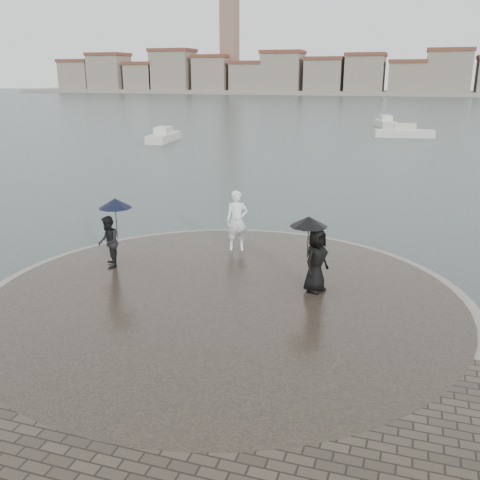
% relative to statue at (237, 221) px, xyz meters
% --- Properties ---
extents(ground, '(400.00, 400.00, 0.00)m').
position_rel_statue_xyz_m(ground, '(0.88, -7.16, -1.32)').
color(ground, '#2B3835').
rests_on(ground, ground).
extents(kerb_ring, '(12.50, 12.50, 0.32)m').
position_rel_statue_xyz_m(kerb_ring, '(0.88, -3.66, -1.16)').
color(kerb_ring, gray).
rests_on(kerb_ring, ground).
extents(quay_tip, '(11.90, 11.90, 0.36)m').
position_rel_statue_xyz_m(quay_tip, '(0.88, -3.66, -1.13)').
color(quay_tip, '#2D261E').
rests_on(quay_tip, ground).
extents(statue, '(0.81, 0.66, 1.91)m').
position_rel_statue_xyz_m(statue, '(0.00, 0.00, 0.00)').
color(statue, white).
rests_on(statue, quay_tip).
extents(visitor_left, '(1.16, 1.04, 2.04)m').
position_rel_statue_xyz_m(visitor_left, '(-2.94, -2.67, 0.13)').
color(visitor_left, black).
rests_on(visitor_left, quay_tip).
extents(visitor_right, '(1.15, 1.07, 1.95)m').
position_rel_statue_xyz_m(visitor_right, '(2.96, -2.62, 0.13)').
color(visitor_right, black).
rests_on(visitor_right, quay_tip).
extents(far_skyline, '(260.00, 20.00, 37.00)m').
position_rel_statue_xyz_m(far_skyline, '(-5.41, 153.55, 4.29)').
color(far_skyline, gray).
rests_on(far_skyline, ground).
extents(boats, '(37.53, 26.90, 1.50)m').
position_rel_statue_xyz_m(boats, '(1.72, 37.05, -0.94)').
color(boats, silver).
rests_on(boats, ground).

